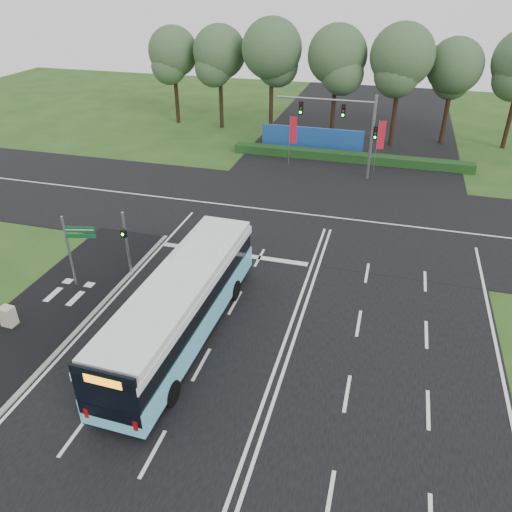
{
  "coord_description": "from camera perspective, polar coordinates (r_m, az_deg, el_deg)",
  "views": [
    {
      "loc": [
        3.73,
        -20.82,
        15.71
      ],
      "look_at": [
        -2.68,
        2.0,
        1.94
      ],
      "focal_mm": 35.0,
      "sensor_mm": 36.0,
      "label": 1
    }
  ],
  "objects": [
    {
      "name": "road_cross",
      "position": [
        36.57,
        8.34,
        4.42
      ],
      "size": [
        120.0,
        14.0,
        0.05
      ],
      "primitive_type": "cube",
      "color": "black",
      "rests_on": "ground"
    },
    {
      "name": "pedestrian_signal",
      "position": [
        29.43,
        -14.64,
        1.66
      ],
      "size": [
        0.36,
        0.44,
        3.94
      ],
      "rotation": [
        0.0,
        0.0,
        -0.28
      ],
      "color": "gray",
      "rests_on": "ground"
    },
    {
      "name": "eucalyptus_row",
      "position": [
        53.49,
        9.12,
        21.69
      ],
      "size": [
        40.65,
        8.07,
        11.66
      ],
      "color": "black",
      "rests_on": "ground"
    },
    {
      "name": "banner_flag_mid",
      "position": [
        45.19,
        14.0,
        12.92
      ],
      "size": [
        0.63,
        0.3,
        4.57
      ],
      "rotation": [
        0.0,
        0.0,
        0.4
      ],
      "color": "gray",
      "rests_on": "ground"
    },
    {
      "name": "banner_flag_left",
      "position": [
        45.8,
        4.17,
        13.85
      ],
      "size": [
        0.66,
        0.14,
        4.46
      ],
      "rotation": [
        0.0,
        0.0,
        0.14
      ],
      "color": "gray",
      "rests_on": "ground"
    },
    {
      "name": "traffic_light_gantry",
      "position": [
        42.92,
        10.81,
        14.73
      ],
      "size": [
        8.41,
        0.28,
        7.0
      ],
      "color": "gray",
      "rests_on": "ground"
    },
    {
      "name": "street_sign",
      "position": [
        28.75,
        -20.09,
        1.31
      ],
      "size": [
        1.66,
        0.49,
        4.36
      ],
      "rotation": [
        0.0,
        0.0,
        0.24
      ],
      "color": "gray",
      "rests_on": "ground"
    },
    {
      "name": "hedge",
      "position": [
        47.98,
        10.61,
        11.04
      ],
      "size": [
        22.0,
        1.2,
        0.8
      ],
      "primitive_type": "cube",
      "color": "#163714",
      "rests_on": "ground"
    },
    {
      "name": "kerb_strip",
      "position": [
        27.46,
        -18.13,
        -6.34
      ],
      "size": [
        0.25,
        18.0,
        0.12
      ],
      "primitive_type": "cube",
      "color": "gray",
      "rests_on": "ground"
    },
    {
      "name": "road_main",
      "position": [
        26.34,
        4.48,
        -6.52
      ],
      "size": [
        20.0,
        120.0,
        0.04
      ],
      "primitive_type": "cube",
      "color": "black",
      "rests_on": "ground"
    },
    {
      "name": "utility_cabinet",
      "position": [
        28.04,
        -26.47,
        -6.22
      ],
      "size": [
        0.69,
        0.59,
        1.1
      ],
      "primitive_type": "cube",
      "rotation": [
        0.0,
        0.0,
        -0.06
      ],
      "color": "#BEB799",
      "rests_on": "ground"
    },
    {
      "name": "blue_hoarding",
      "position": [
        50.6,
        6.4,
        13.19
      ],
      "size": [
        10.0,
        0.3,
        2.2
      ],
      "primitive_type": "cube",
      "color": "#1A4590",
      "rests_on": "ground"
    },
    {
      "name": "bike_path",
      "position": [
        28.76,
        -22.17,
        -5.46
      ],
      "size": [
        5.0,
        18.0,
        0.06
      ],
      "primitive_type": "cube",
      "color": "black",
      "rests_on": "ground"
    },
    {
      "name": "ground",
      "position": [
        26.35,
        4.47,
        -6.55
      ],
      "size": [
        120.0,
        120.0,
        0.0
      ],
      "primitive_type": "plane",
      "color": "#244717",
      "rests_on": "ground"
    },
    {
      "name": "city_bus",
      "position": [
        23.89,
        -8.42,
        -5.55
      ],
      "size": [
        3.1,
        13.17,
        3.76
      ],
      "rotation": [
        0.0,
        0.0,
        -0.02
      ],
      "color": "#65CBEA",
      "rests_on": "ground"
    }
  ]
}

